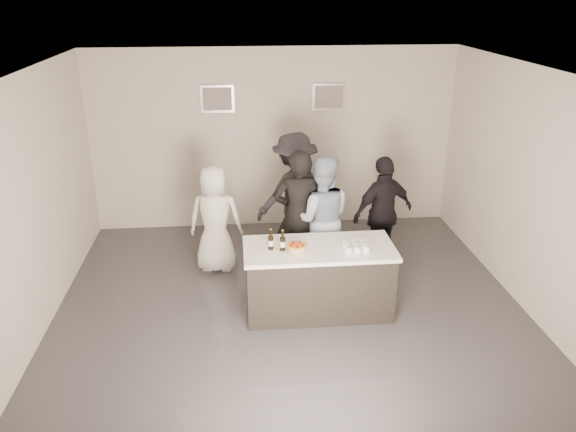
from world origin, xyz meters
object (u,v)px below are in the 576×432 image
object	(u,v)px
bar_counter	(318,279)
person_guest_left	(215,219)
beer_bottle_a	(271,239)
person_guest_back	(294,193)
person_main_blue	(321,218)
beer_bottle_b	(283,241)
person_main_black	(298,216)
person_guest_right	(383,213)
cake	(297,249)

from	to	relation	value
bar_counter	person_guest_left	xyz separation A→B (m)	(-1.31, 1.29, 0.34)
beer_bottle_a	person_guest_back	distance (m)	1.90
person_main_blue	person_guest_back	xyz separation A→B (m)	(-0.27, 0.92, 0.04)
beer_bottle_b	person_main_black	distance (m)	0.99
person_main_blue	person_guest_right	xyz separation A→B (m)	(0.94, 0.25, -0.05)
cake	beer_bottle_b	bearing A→B (deg)	162.82
beer_bottle_a	cake	bearing A→B (deg)	-17.63
beer_bottle_b	person_guest_back	bearing A→B (deg)	79.64
cake	person_guest_back	size ratio (longest dim) A/B	0.12
beer_bottle_a	person_guest_back	world-z (taller)	person_guest_back
cake	person_guest_right	world-z (taller)	person_guest_right
beer_bottle_b	person_guest_right	size ratio (longest dim) A/B	0.15
beer_bottle_b	person_guest_left	world-z (taller)	person_guest_left
beer_bottle_b	person_main_black	bearing A→B (deg)	72.78
bar_counter	beer_bottle_b	bearing A→B (deg)	-173.49
person_guest_left	person_guest_back	world-z (taller)	person_guest_back
bar_counter	person_main_blue	world-z (taller)	person_main_blue
cake	person_main_black	size ratio (longest dim) A/B	0.12
person_guest_left	person_guest_back	size ratio (longest dim) A/B	0.84
bar_counter	beer_bottle_b	size ratio (longest dim) A/B	7.15
person_main_blue	person_guest_back	size ratio (longest dim) A/B	0.95
beer_bottle_a	person_guest_back	bearing A→B (deg)	75.22
person_guest_right	person_guest_back	distance (m)	1.39
cake	beer_bottle_a	distance (m)	0.33
beer_bottle_a	beer_bottle_b	xyz separation A→B (m)	(0.14, -0.05, 0.00)
person_guest_left	person_guest_right	size ratio (longest dim) A/B	0.94
beer_bottle_b	person_guest_right	bearing A→B (deg)	37.85
person_guest_right	cake	bearing A→B (deg)	20.45
bar_counter	person_main_black	world-z (taller)	person_main_black
bar_counter	person_guest_back	size ratio (longest dim) A/B	0.99
bar_counter	beer_bottle_a	xyz separation A→B (m)	(-0.59, -0.01, 0.58)
beer_bottle_a	bar_counter	bearing A→B (deg)	0.56
person_main_blue	person_guest_left	bearing A→B (deg)	-8.24
cake	bar_counter	bearing A→B (deg)	19.69
person_main_black	person_guest_left	distance (m)	1.22
beer_bottle_a	person_guest_right	world-z (taller)	person_guest_right
cake	person_guest_right	distance (m)	1.88
cake	person_main_blue	world-z (taller)	person_main_blue
person_guest_back	bar_counter	bearing A→B (deg)	70.24
beer_bottle_a	person_guest_left	world-z (taller)	person_guest_left
bar_counter	person_guest_back	bearing A→B (deg)	93.45
person_main_blue	cake	bearing A→B (deg)	72.24
person_main_black	person_guest_right	bearing A→B (deg)	-167.30
bar_counter	person_guest_right	bearing A→B (deg)	46.41
person_main_blue	person_guest_left	xyz separation A→B (m)	(-1.46, 0.37, -0.11)
bar_counter	cake	size ratio (longest dim) A/B	8.20
beer_bottle_b	person_guest_left	xyz separation A→B (m)	(-0.85, 1.34, -0.24)
beer_bottle_b	person_main_black	world-z (taller)	person_main_black
beer_bottle_a	person_main_blue	world-z (taller)	person_main_blue
cake	person_guest_right	bearing A→B (deg)	42.20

